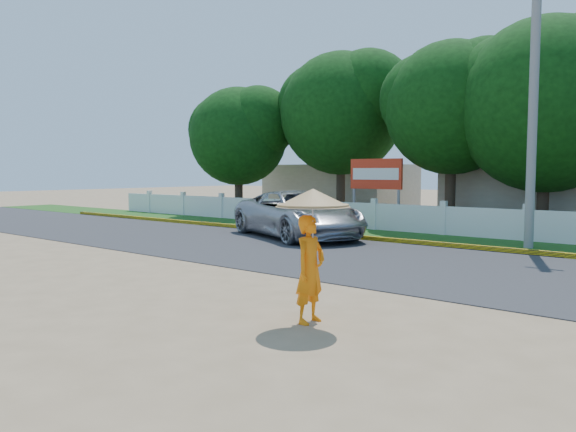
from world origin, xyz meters
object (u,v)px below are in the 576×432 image
object	(u,v)px
utility_pole	(533,102)
vehicle	(298,214)
monk_with_parasol	(311,236)
billboard	(376,178)

from	to	relation	value
utility_pole	vehicle	size ratio (longest dim) A/B	1.47
vehicle	utility_pole	bearing A→B (deg)	-49.75
utility_pole	vehicle	distance (m)	8.56
monk_with_parasol	billboard	world-z (taller)	billboard
utility_pole	billboard	bearing A→B (deg)	158.11
utility_pole	monk_with_parasol	distance (m)	11.55
vehicle	monk_with_parasol	bearing A→B (deg)	-117.07
utility_pole	vehicle	world-z (taller)	utility_pole
billboard	utility_pole	bearing A→B (deg)	-21.89
vehicle	billboard	bearing A→B (deg)	21.15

